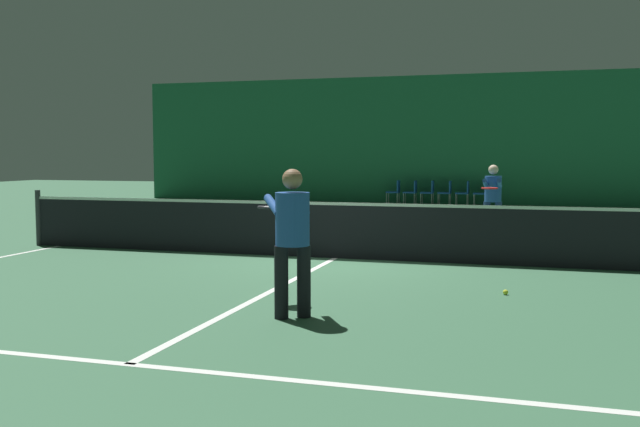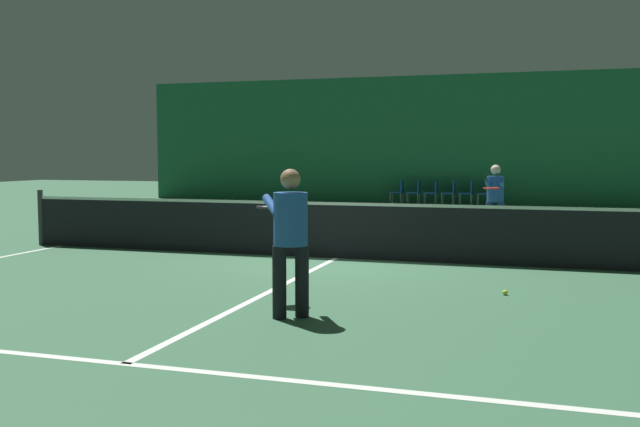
% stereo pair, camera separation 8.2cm
% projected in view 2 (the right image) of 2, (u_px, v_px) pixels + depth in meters
% --- Properties ---
extents(ground_plane, '(60.00, 60.00, 0.00)m').
position_uv_depth(ground_plane, '(336.00, 258.00, 12.05)').
color(ground_plane, '#386647').
extents(backdrop_curtain, '(23.00, 0.12, 4.56)m').
position_uv_depth(backdrop_curtain, '(446.00, 140.00, 25.22)').
color(backdrop_curtain, '#1E5B3D').
rests_on(backdrop_curtain, ground).
extents(court_line_baseline_far, '(11.00, 0.10, 0.00)m').
position_uv_depth(court_line_baseline_far, '(436.00, 208.00, 23.37)').
color(court_line_baseline_far, white).
rests_on(court_line_baseline_far, ground).
extents(court_line_service_far, '(8.25, 0.10, 0.00)m').
position_uv_depth(court_line_service_far, '(405.00, 223.00, 18.14)').
color(court_line_service_far, white).
rests_on(court_line_service_far, ground).
extents(court_line_service_near, '(8.25, 0.10, 0.00)m').
position_uv_depth(court_line_service_near, '(125.00, 364.00, 5.96)').
color(court_line_service_near, white).
rests_on(court_line_service_near, ground).
extents(court_line_sideline_left, '(0.10, 23.80, 0.00)m').
position_uv_depth(court_line_sideline_left, '(61.00, 246.00, 13.68)').
color(court_line_sideline_left, white).
rests_on(court_line_sideline_left, ground).
extents(court_line_centre, '(0.10, 12.80, 0.00)m').
position_uv_depth(court_line_centre, '(336.00, 258.00, 12.05)').
color(court_line_centre, white).
rests_on(court_line_centre, ground).
extents(tennis_net, '(12.00, 0.10, 1.07)m').
position_uv_depth(tennis_net, '(336.00, 228.00, 12.00)').
color(tennis_net, black).
rests_on(tennis_net, ground).
extents(player_near, '(1.03, 1.29, 1.60)m').
position_uv_depth(player_near, '(290.00, 231.00, 7.62)').
color(player_near, black).
rests_on(player_near, ground).
extents(player_far, '(0.39, 1.30, 1.54)m').
position_uv_depth(player_far, '(495.00, 195.00, 15.02)').
color(player_far, navy).
rests_on(player_far, ground).
extents(courtside_chair_0, '(0.44, 0.44, 0.84)m').
position_uv_depth(courtside_chair_0, '(399.00, 190.00, 25.31)').
color(courtside_chair_0, '#99999E').
rests_on(courtside_chair_0, ground).
extents(courtside_chair_1, '(0.44, 0.44, 0.84)m').
position_uv_depth(courtside_chair_1, '(416.00, 191.00, 25.13)').
color(courtside_chair_1, '#99999E').
rests_on(courtside_chair_1, ground).
extents(courtside_chair_2, '(0.44, 0.44, 0.84)m').
position_uv_depth(courtside_chair_2, '(433.00, 191.00, 24.95)').
color(courtside_chair_2, '#99999E').
rests_on(courtside_chair_2, ground).
extents(courtside_chair_3, '(0.44, 0.44, 0.84)m').
position_uv_depth(courtside_chair_3, '(450.00, 191.00, 24.77)').
color(courtside_chair_3, '#99999E').
rests_on(courtside_chair_3, ground).
extents(courtside_chair_4, '(0.44, 0.44, 0.84)m').
position_uv_depth(courtside_chair_4, '(468.00, 191.00, 24.59)').
color(courtside_chair_4, '#99999E').
rests_on(courtside_chair_4, ground).
extents(courtside_chair_5, '(0.44, 0.44, 0.84)m').
position_uv_depth(courtside_chair_5, '(486.00, 192.00, 24.41)').
color(courtside_chair_5, '#99999E').
rests_on(courtside_chair_5, ground).
extents(tennis_ball, '(0.07, 0.07, 0.07)m').
position_uv_depth(tennis_ball, '(505.00, 292.00, 8.88)').
color(tennis_ball, '#D1DB33').
rests_on(tennis_ball, ground).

